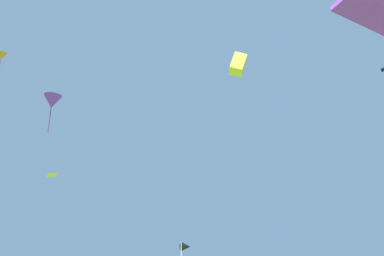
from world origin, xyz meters
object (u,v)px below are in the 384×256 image
Objects in this scene: distant_kite_yellow_overhead_distant at (52,175)px; distant_kite_purple_far_center at (52,102)px; distant_kite_orange_high_right at (2,56)px; marker_flag at (185,250)px; distant_kite_yellow_low_right at (238,64)px.

distant_kite_purple_far_center is at bearing -118.60° from distant_kite_yellow_overhead_distant.
distant_kite_orange_high_right is at bearing -170.88° from distant_kite_purple_far_center.
distant_kite_orange_high_right reaches higher than marker_flag.
distant_kite_purple_far_center is (-10.20, 10.41, -0.62)m from distant_kite_yellow_low_right.
distant_kite_purple_far_center is 4.79m from distant_kite_orange_high_right.
distant_kite_yellow_low_right is at bearing 47.33° from marker_flag.
marker_flag is at bearing -132.67° from distant_kite_yellow_low_right.
distant_kite_purple_far_center reaches higher than marker_flag.
marker_flag is (1.47, -20.48, -6.06)m from distant_kite_yellow_overhead_distant.
distant_kite_yellow_overhead_distant is 0.56× the size of marker_flag.
distant_kite_yellow_low_right is 17.30m from distant_kite_orange_high_right.
distant_kite_purple_far_center reaches higher than distant_kite_yellow_overhead_distant.
distant_kite_yellow_overhead_distant is 21.41m from marker_flag.
marker_flag is (6.20, -18.38, -14.05)m from distant_kite_orange_high_right.
distant_kite_orange_high_right reaches higher than distant_kite_yellow_overhead_distant.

